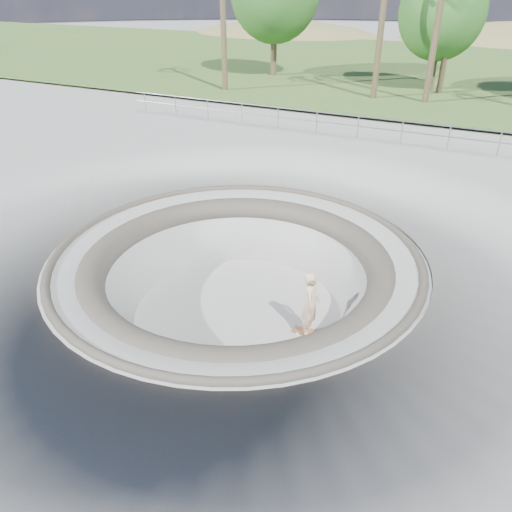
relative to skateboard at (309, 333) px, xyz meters
name	(u,v)px	position (x,y,z in m)	size (l,w,h in m)	color
ground	(237,254)	(-2.30, 0.17, 1.83)	(180.00, 180.00, 0.00)	#9E9F9A
skate_bowl	(238,308)	(-2.30, 0.17, 0.00)	(14.00, 14.00, 4.10)	#9E9F9A
grass_strip	(432,68)	(-2.30, 34.17, 2.05)	(180.00, 36.00, 0.12)	#386127
distant_hills	(483,106)	(1.48, 57.34, -5.19)	(103.20, 45.00, 28.60)	olive
safety_railing	(358,127)	(-2.30, 12.17, 2.52)	(25.00, 0.06, 1.03)	gray
skateboard	(309,333)	(0.00, 0.00, 0.00)	(0.90, 0.27, 0.09)	#91563A
skater	(311,303)	(0.00, 0.00, 0.97)	(0.69, 0.46, 1.90)	#D6AD8A
bushy_tree_mid	(442,12)	(-1.03, 24.85, 6.66)	(5.22, 4.74, 7.53)	brown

